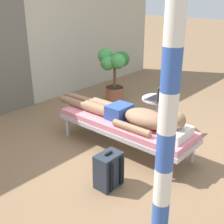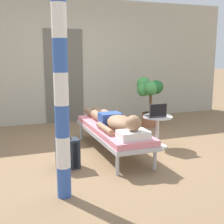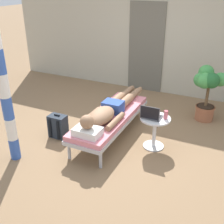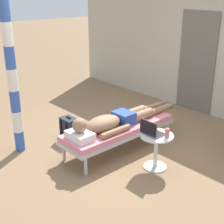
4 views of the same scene
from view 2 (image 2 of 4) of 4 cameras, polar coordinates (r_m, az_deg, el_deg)
name	(u,v)px [view 2 (image 2 of 4)]	position (r m, az deg, el deg)	size (l,w,h in m)	color
ground_plane	(117,152)	(4.83, 0.95, -7.51)	(40.00, 40.00, 0.00)	#846647
house_wall_back	(73,61)	(6.97, -7.26, 9.41)	(7.60, 0.20, 2.70)	#B2AD99
house_door_panel	(64,77)	(6.83, -8.92, 6.56)	(0.84, 0.03, 2.04)	#625F54
lounge_chair	(113,131)	(4.73, 0.11, -3.53)	(0.64, 1.96, 0.42)	#B7B7BC
person_reclining	(115,121)	(4.61, 0.49, -1.73)	(0.53, 2.17, 0.32)	white
side_table	(157,126)	(5.05, 8.48, -2.61)	(0.48, 0.48, 0.52)	silver
laptop	(156,113)	(4.93, 8.23, -0.25)	(0.31, 0.24, 0.23)	#4C4C51
drink_glass	(165,111)	(5.11, 9.82, 0.20)	(0.06, 0.06, 0.14)	#D86672
backpack	(68,154)	(4.18, -8.26, -7.76)	(0.30, 0.26, 0.42)	#262D38
potted_plant	(150,95)	(6.43, 7.12, 3.21)	(0.60, 0.58, 1.03)	#9E5B3D
porch_post	(61,89)	(3.14, -9.48, 4.27)	(0.15, 0.15, 2.35)	#3359B2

